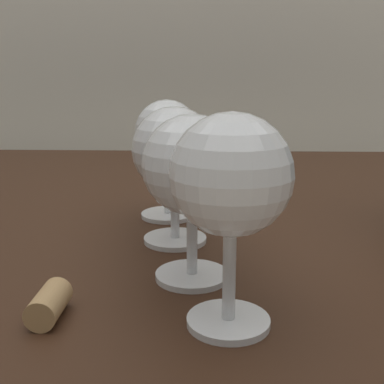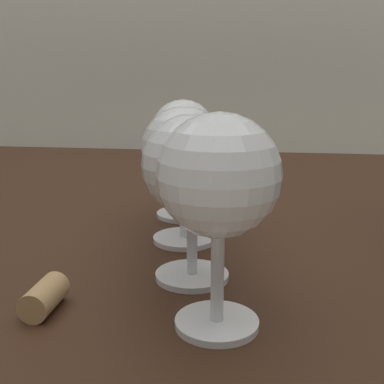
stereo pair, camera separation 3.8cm
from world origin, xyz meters
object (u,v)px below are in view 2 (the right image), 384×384
(cork, at_px, (44,297))
(wine_glass_cabernet, at_px, (184,152))
(wine_glass_pinot, at_px, (183,136))
(wine_glass_merlot, at_px, (219,181))
(wine_glass_white, at_px, (192,168))

(cork, bearing_deg, wine_glass_cabernet, 64.61)
(wine_glass_cabernet, xyz_separation_m, wine_glass_pinot, (-0.01, 0.09, 0.00))
(wine_glass_merlot, distance_m, wine_glass_white, 0.08)
(wine_glass_merlot, height_order, wine_glass_pinot, wine_glass_merlot)
(wine_glass_merlot, relative_size, wine_glass_pinot, 1.04)
(wine_glass_white, bearing_deg, wine_glass_merlot, -69.94)
(wine_glass_pinot, bearing_deg, wine_glass_merlot, -76.02)
(wine_glass_cabernet, height_order, cork, wine_glass_cabernet)
(wine_glass_cabernet, bearing_deg, wine_glass_merlot, -73.80)
(wine_glass_merlot, xyz_separation_m, cork, (-0.13, 0.00, -0.09))
(wine_glass_white, relative_size, cork, 3.28)
(wine_glass_cabernet, distance_m, wine_glass_pinot, 0.09)
(wine_glass_merlot, relative_size, wine_glass_cabernet, 1.05)
(wine_glass_white, distance_m, wine_glass_cabernet, 0.09)
(cork, bearing_deg, wine_glass_white, 36.24)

